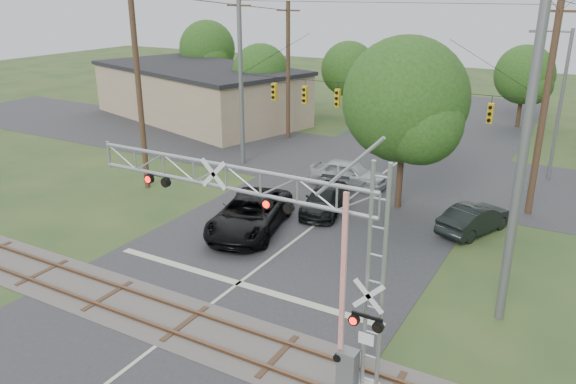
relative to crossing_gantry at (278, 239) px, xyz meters
The scene contains 14 objects.
ground 6.49m from the crossing_gantry, 159.01° to the right, with size 160.00×160.00×0.00m, color #28431E.
road_main 10.46m from the crossing_gantry, 117.00° to the left, with size 14.00×90.00×0.02m, color #2A2A2C.
road_cross 23.23m from the crossing_gantry, 100.79° to the left, with size 90.00×12.00×0.02m, color #2A2A2C.
railroad_track 6.27m from the crossing_gantry, behind, with size 90.00×3.20×0.17m.
crossing_gantry is the anchor object (origin of this frame).
traffic_signal_span 18.70m from the crossing_gantry, 100.43° to the left, with size 19.34×0.36×11.50m.
pickup_black 11.73m from the crossing_gantry, 128.16° to the left, with size 3.04×6.60×1.83m, color black.
car_dark 14.43m from the crossing_gantry, 109.79° to the left, with size 1.98×4.86×1.41m, color black.
sedan_silver 18.82m from the crossing_gantry, 106.73° to the left, with size 1.96×4.88×1.66m, color #A9ADB1.
suv_dark 15.12m from the crossing_gantry, 77.43° to the left, with size 1.59×4.55×1.50m, color black.
commercial_building 38.65m from the crossing_gantry, 131.91° to the left, with size 23.23×16.29×4.93m.
streetlight 25.96m from the crossing_gantry, 78.12° to the left, with size 2.54×0.26×9.51m.
utility_poles 20.95m from the crossing_gantry, 94.40° to the left, with size 26.77×28.56×13.71m.
treeline 31.62m from the crossing_gantry, 93.47° to the left, with size 58.33×30.03×9.96m.
Camera 1 is at (12.17, -11.67, 11.77)m, focal length 35.00 mm.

